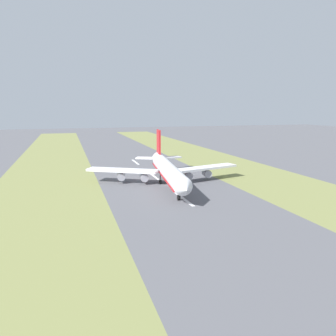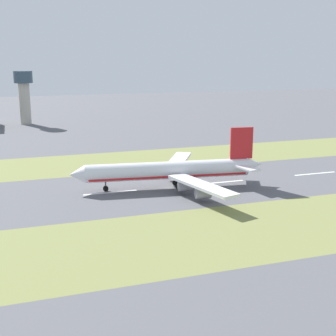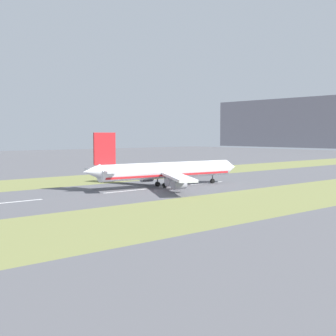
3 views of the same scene
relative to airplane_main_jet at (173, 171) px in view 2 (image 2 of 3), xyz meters
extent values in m
plane|color=#56565B|center=(0.93, 1.60, -6.02)|extent=(800.00, 800.00, 0.00)
cube|color=olive|center=(-44.07, 1.60, -6.02)|extent=(40.00, 600.00, 0.01)
cube|color=olive|center=(45.93, 1.60, -6.02)|extent=(40.00, 600.00, 0.01)
cube|color=silver|center=(0.93, -58.11, -6.01)|extent=(1.20, 18.00, 0.01)
cube|color=silver|center=(0.93, -18.11, -6.01)|extent=(1.20, 18.00, 0.01)
cube|color=silver|center=(0.93, 21.89, -6.01)|extent=(1.20, 18.00, 0.01)
cylinder|color=white|center=(0.25, 1.89, 0.18)|extent=(13.38, 56.30, 6.00)
cone|color=white|center=(4.30, 32.12, 0.18)|extent=(6.49, 5.74, 5.88)
cone|color=white|center=(-3.86, -28.84, 0.98)|extent=(5.85, 6.62, 5.10)
cube|color=red|center=(0.25, 1.89, -1.47)|extent=(12.79, 54.04, 0.70)
cube|color=white|center=(-18.05, -2.94, -0.72)|extent=(29.58, 13.01, 0.90)
cube|color=white|center=(16.64, -7.59, -0.72)|extent=(28.17, 19.55, 0.90)
cylinder|color=#93939E|center=(-9.20, -0.88, -3.17)|extent=(3.81, 5.18, 3.20)
cylinder|color=#93939E|center=(-18.58, -3.16, -3.17)|extent=(3.81, 5.18, 3.20)
cylinder|color=#93939E|center=(8.64, -3.27, -3.17)|extent=(3.81, 5.18, 3.20)
cylinder|color=#93939E|center=(17.10, -7.94, -3.17)|extent=(3.81, 5.18, 3.20)
cube|color=red|center=(-3.20, -23.88, 8.68)|extent=(1.86, 8.04, 11.00)
cube|color=white|center=(-8.65, -23.15, 1.18)|extent=(10.63, 6.13, 0.60)
cube|color=white|center=(2.25, -24.61, 1.18)|extent=(10.92, 8.29, 0.60)
cylinder|color=#59595E|center=(3.08, 22.98, -3.52)|extent=(0.50, 0.50, 3.20)
cylinder|color=black|center=(3.08, 22.98, -5.12)|extent=(1.13, 1.90, 1.80)
cylinder|color=#59595E|center=(-2.72, -0.74, -3.52)|extent=(0.50, 0.50, 3.20)
cylinder|color=black|center=(-2.72, -0.74, -5.12)|extent=(1.13, 1.90, 1.80)
cylinder|color=#59595E|center=(2.43, -1.43, -3.52)|extent=(0.50, 0.50, 3.20)
cylinder|color=black|center=(2.43, -1.43, -5.12)|extent=(1.13, 1.90, 1.80)
cylinder|color=#B2AD9E|center=(175.69, 41.98, 7.44)|extent=(7.00, 7.00, 26.92)
cylinder|color=#334756|center=(175.69, 41.98, 24.69)|extent=(12.00, 12.00, 7.59)
camera|label=1|loc=(37.45, 121.65, 23.86)|focal=35.00mm
camera|label=2|loc=(-146.22, 51.27, 38.27)|focal=50.00mm
camera|label=3|loc=(132.12, -112.11, 13.76)|focal=50.00mm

